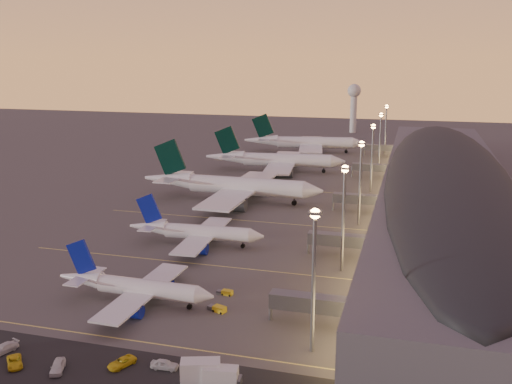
# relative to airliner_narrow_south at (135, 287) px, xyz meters

# --- Properties ---
(ground) EXTENTS (700.00, 700.00, 0.00)m
(ground) POSITION_rel_airliner_narrow_south_xyz_m (3.41, 29.64, -3.29)
(ground) COLOR #45423F
(airliner_narrow_south) EXTENTS (35.52, 31.63, 12.73)m
(airliner_narrow_south) POSITION_rel_airliner_narrow_south_xyz_m (0.00, 0.00, 0.00)
(airliner_narrow_south) COLOR silver
(airliner_narrow_south) RESTS_ON ground
(airliner_narrow_north) EXTENTS (38.36, 34.27, 13.71)m
(airliner_narrow_north) POSITION_rel_airliner_narrow_south_xyz_m (-1.59, 38.59, 0.26)
(airliner_narrow_north) COLOR silver
(airliner_narrow_north) RESTS_ON ground
(airliner_wide_near) EXTENTS (66.78, 60.62, 21.42)m
(airliner_wide_near) POSITION_rel_airliner_narrow_south_xyz_m (-7.55, 87.71, 2.23)
(airliner_wide_near) COLOR silver
(airliner_wide_near) RESTS_ON ground
(airliner_wide_mid) EXTENTS (62.84, 57.63, 20.10)m
(airliner_wide_mid) POSITION_rel_airliner_narrow_south_xyz_m (-5.16, 143.92, 1.89)
(airliner_wide_mid) COLOR silver
(airliner_wide_mid) RESTS_ON ground
(airliner_wide_far) EXTENTS (64.38, 59.36, 20.65)m
(airliner_wide_far) POSITION_rel_airliner_narrow_south_xyz_m (-2.52, 199.00, 2.03)
(airliner_wide_far) COLOR silver
(airliner_wide_far) RESTS_ON ground
(terminal_building) EXTENTS (56.35, 255.00, 17.46)m
(terminal_building) POSITION_rel_airliner_narrow_south_xyz_m (65.25, 102.11, 5.49)
(terminal_building) COLOR #515156
(terminal_building) RESTS_ON ground
(light_masts) EXTENTS (2.20, 217.20, 25.90)m
(light_masts) POSITION_rel_airliner_narrow_south_xyz_m (39.41, 94.64, 14.27)
(light_masts) COLOR slate
(light_masts) RESTS_ON ground
(radar_tower) EXTENTS (9.00, 9.00, 32.50)m
(radar_tower) POSITION_rel_airliner_narrow_south_xyz_m (13.41, 289.64, 18.58)
(radar_tower) COLOR silver
(radar_tower) RESTS_ON ground
(service_lane) EXTENTS (260.00, 16.00, 0.01)m
(service_lane) POSITION_rel_airliner_narrow_south_xyz_m (3.41, -26.36, -3.28)
(service_lane) COLOR black
(service_lane) RESTS_ON ground
(lane_markings) EXTENTS (90.00, 180.36, 0.00)m
(lane_markings) POSITION_rel_airliner_narrow_south_xyz_m (3.41, 69.64, -3.28)
(lane_markings) COLOR #D8C659
(lane_markings) RESTS_ON ground
(baggage_tug_a) EXTENTS (4.27, 2.77, 1.19)m
(baggage_tug_a) POSITION_rel_airliner_narrow_south_xyz_m (18.16, 0.40, -2.75)
(baggage_tug_a) COLOR gold
(baggage_tug_a) RESTS_ON ground
(baggage_tug_b) EXTENTS (3.63, 1.80, 1.04)m
(baggage_tug_b) POSITION_rel_airliner_narrow_south_xyz_m (17.02, 8.71, -2.81)
(baggage_tug_b) COLOR gold
(baggage_tug_b) RESTS_ON ground
(catering_truck_a) EXTENTS (7.29, 4.56, 3.84)m
(catering_truck_a) POSITION_rel_airliner_narrow_south_xyz_m (24.62, -24.79, -1.49)
(catering_truck_a) COLOR silver
(catering_truck_a) RESTS_ON ground
(catering_truck_b) EXTENTS (6.22, 3.10, 3.35)m
(catering_truck_b) POSITION_rel_airliner_narrow_south_xyz_m (28.01, -25.05, -1.72)
(catering_truck_b) COLOR silver
(catering_truck_b) RESTS_ON ground
(service_van_a) EXTENTS (3.82, 5.74, 1.54)m
(service_van_a) POSITION_rel_airliner_narrow_south_xyz_m (-12.21, -25.38, -2.52)
(service_van_a) COLOR silver
(service_van_a) RESTS_ON ground
(service_van_b) EXTENTS (5.05, 5.28, 1.39)m
(service_van_b) POSITION_rel_airliner_narrow_south_xyz_m (-7.42, -28.50, -2.59)
(service_van_b) COLOR gold
(service_van_b) RESTS_ON ground
(service_van_c) EXTENTS (3.75, 5.32, 1.68)m
(service_van_c) POSITION_rel_airliner_narrow_south_xyz_m (0.45, -27.97, -2.45)
(service_van_c) COLOR silver
(service_van_c) RESTS_ON ground
(service_van_d) EXTENTS (4.15, 5.50, 1.39)m
(service_van_d) POSITION_rel_airliner_narrow_south_xyz_m (9.84, -23.83, -2.60)
(service_van_d) COLOR gold
(service_van_d) RESTS_ON ground
(service_van_e) EXTENTS (4.75, 2.16, 1.58)m
(service_van_e) POSITION_rel_airliner_narrow_south_xyz_m (17.04, -22.63, -2.50)
(service_van_e) COLOR silver
(service_van_e) RESTS_ON ground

